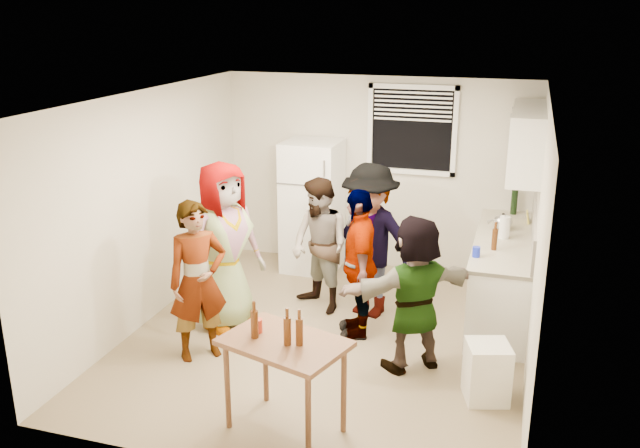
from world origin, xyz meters
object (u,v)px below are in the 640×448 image
(beer_bottle_table, at_px, (299,345))
(guest_orange, at_px, (411,366))
(blue_cup, at_px, (476,257))
(red_cup, at_px, (257,332))
(refrigerator, at_px, (312,206))
(guest_back_left, at_px, (320,308))
(guest_black, at_px, (357,333))
(kettle, at_px, (502,229))
(guest_grey, at_px, (228,325))
(trash_bin, at_px, (487,373))
(guest_stripe, at_px, (202,355))
(wine_bottle, at_px, (513,214))
(beer_bottle_counter, at_px, (494,250))
(guest_back_right, at_px, (368,313))
(serving_table, at_px, (286,429))

(beer_bottle_table, relative_size, guest_orange, 0.15)
(blue_cup, distance_m, red_cup, 2.56)
(refrigerator, xyz_separation_m, blue_cup, (2.19, -1.42, 0.05))
(beer_bottle_table, bearing_deg, guest_back_left, 103.26)
(blue_cup, xyz_separation_m, guest_orange, (-0.48, -0.78, -0.90))
(guest_back_left, bearing_deg, red_cup, -52.03)
(red_cup, relative_size, guest_black, 0.07)
(refrigerator, height_order, beer_bottle_table, refrigerator)
(kettle, height_order, guest_grey, kettle)
(trash_bin, bearing_deg, beer_bottle_table, -144.99)
(guest_grey, relative_size, guest_black, 1.15)
(trash_bin, bearing_deg, guest_black, 147.19)
(red_cup, relative_size, guest_orange, 0.07)
(trash_bin, distance_m, guest_orange, 0.85)
(beer_bottle_table, height_order, guest_stripe, beer_bottle_table)
(blue_cup, xyz_separation_m, beer_bottle_table, (-1.16, -2.13, -0.09))
(beer_bottle_table, distance_m, guest_grey, 2.31)
(trash_bin, bearing_deg, guest_back_left, 144.90)
(red_cup, distance_m, guest_stripe, 1.51)
(wine_bottle, xyz_separation_m, guest_grey, (-2.87, -2.14, -0.90))
(wine_bottle, distance_m, guest_grey, 3.69)
(wine_bottle, height_order, beer_bottle_counter, wine_bottle)
(blue_cup, distance_m, guest_black, 1.49)
(kettle, bearing_deg, guest_grey, -164.22)
(red_cup, xyz_separation_m, guest_back_left, (-0.16, 2.24, -0.81))
(beer_bottle_counter, xyz_separation_m, blue_cup, (-0.16, -0.27, 0.00))
(blue_cup, xyz_separation_m, trash_bin, (0.23, -1.15, -0.65))
(guest_grey, height_order, guest_orange, guest_grey)
(guest_stripe, relative_size, guest_back_right, 0.92)
(guest_stripe, relative_size, guest_orange, 1.05)
(beer_bottle_counter, bearing_deg, trash_bin, -87.06)
(beer_bottle_table, relative_size, guest_black, 0.14)
(wine_bottle, xyz_separation_m, beer_bottle_counter, (-0.15, -1.39, 0.00))
(blue_cup, height_order, guest_back_left, blue_cup)
(wine_bottle, relative_size, guest_back_left, 0.20)
(guest_grey, bearing_deg, trash_bin, -72.95)
(beer_bottle_counter, distance_m, guest_back_left, 2.08)
(serving_table, bearing_deg, kettle, 64.00)
(beer_bottle_table, height_order, guest_back_left, beer_bottle_table)
(refrigerator, bearing_deg, guest_orange, -52.20)
(red_cup, distance_m, guest_back_left, 2.39)
(kettle, bearing_deg, red_cup, -132.54)
(guest_orange, bearing_deg, kettle, -148.85)
(guest_stripe, bearing_deg, red_cup, -84.99)
(beer_bottle_table, xyz_separation_m, guest_stripe, (-1.36, 0.95, -0.81))
(beer_bottle_table, relative_size, guest_back_right, 0.13)
(guest_back_left, bearing_deg, guest_black, -6.34)
(refrigerator, xyz_separation_m, red_cup, (0.63, -3.45, -0.04))
(guest_back_left, distance_m, guest_black, 0.73)
(wine_bottle, height_order, guest_orange, wine_bottle)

